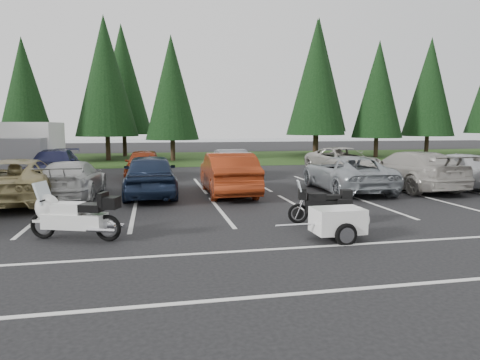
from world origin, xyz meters
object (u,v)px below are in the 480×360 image
at_px(box_truck, 31,149).
at_px(car_near_7, 410,170).
at_px(car_far_4, 343,161).
at_px(car_near_4, 150,175).
at_px(adventure_motorcycle, 321,202).
at_px(car_far_3, 233,163).
at_px(car_near_8, 459,169).
at_px(car_near_3, 72,179).
at_px(car_far_2, 144,164).
at_px(car_near_6, 346,173).
at_px(car_far_1, 54,165).
at_px(touring_motorcycle, 74,211).
at_px(car_near_2, 20,181).
at_px(cargo_trailer, 337,224).
at_px(car_near_5, 228,173).

xyz_separation_m(box_truck, car_near_7, (17.25, -8.37, -0.63)).
distance_m(car_near_7, car_far_4, 6.02).
relative_size(car_near_4, adventure_motorcycle, 2.42).
bearing_deg(car_far_3, adventure_motorcycle, -90.90).
distance_m(car_near_8, adventure_motorcycle, 10.32).
bearing_deg(car_near_3, car_far_2, -112.14).
bearing_deg(car_far_2, car_near_6, -34.50).
bearing_deg(car_far_1, car_far_2, -1.06).
height_order(box_truck, car_near_8, box_truck).
bearing_deg(car_far_3, touring_motorcycle, -119.68).
height_order(box_truck, touring_motorcycle, box_truck).
height_order(car_near_3, car_near_8, car_near_8).
distance_m(car_near_2, car_near_3, 1.79).
height_order(car_near_3, car_far_1, car_far_1).
bearing_deg(adventure_motorcycle, cargo_trailer, -88.79).
xyz_separation_m(car_near_2, car_far_1, (-0.19, 6.34, -0.02)).
bearing_deg(touring_motorcycle, box_truck, 127.95).
distance_m(car_far_4, cargo_trailer, 14.59).
height_order(box_truck, car_near_4, box_truck).
bearing_deg(car_near_7, adventure_motorcycle, 38.77).
bearing_deg(cargo_trailer, adventure_motorcycle, 78.91).
xyz_separation_m(car_near_7, car_far_3, (-6.63, 5.91, -0.10)).
height_order(car_near_8, car_far_2, car_near_8).
relative_size(car_far_3, cargo_trailer, 2.57).
bearing_deg(touring_motorcycle, car_far_2, 103.61).
relative_size(car_near_7, car_far_2, 1.27).
bearing_deg(box_truck, cargo_trailer, -55.50).
bearing_deg(car_far_2, car_far_3, -0.76).
distance_m(car_near_3, car_far_4, 14.60).
bearing_deg(car_near_3, car_far_1, -69.98).
height_order(car_near_6, cargo_trailer, car_near_6).
bearing_deg(adventure_motorcycle, car_near_5, 116.82).
xyz_separation_m(car_near_6, cargo_trailer, (-3.62, -7.15, -0.35)).
bearing_deg(adventure_motorcycle, car_far_1, 139.73).
bearing_deg(cargo_trailer, car_far_3, 88.69).
xyz_separation_m(car_near_4, cargo_trailer, (4.37, -7.41, -0.44)).
height_order(box_truck, car_far_4, box_truck).
distance_m(car_near_8, cargo_trailer, 11.55).
distance_m(car_near_5, car_near_8, 10.34).
height_order(car_near_5, car_far_2, car_near_5).
distance_m(car_near_6, touring_motorcycle, 11.38).
xyz_separation_m(car_far_2, car_far_4, (10.99, -0.12, -0.01)).
distance_m(car_far_1, car_far_2, 4.34).
relative_size(car_near_3, car_far_4, 0.90).
bearing_deg(cargo_trailer, car_far_2, 107.93).
height_order(car_near_3, car_near_6, car_near_6).
xyz_separation_m(car_near_5, car_near_7, (7.91, -0.16, -0.01)).
distance_m(box_truck, touring_motorcycle, 15.03).
bearing_deg(car_far_2, car_near_2, -121.08).
height_order(car_near_8, cargo_trailer, car_near_8).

